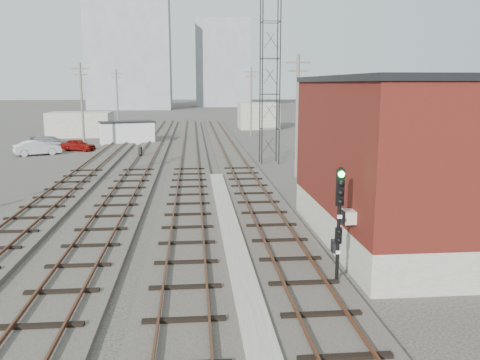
{
  "coord_description": "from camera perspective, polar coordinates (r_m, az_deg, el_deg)",
  "views": [
    {
      "loc": [
        -1.15,
        -9.01,
        6.89
      ],
      "look_at": [
        1.12,
        15.56,
        2.2
      ],
      "focal_mm": 38.0,
      "sensor_mm": 36.0,
      "label": 1
    }
  ],
  "objects": [
    {
      "name": "utility_pole_right_a",
      "position": [
        37.85,
        6.44,
        7.52
      ],
      "size": [
        1.8,
        0.24,
        9.0
      ],
      "color": "#595147",
      "rests_on": "ground"
    },
    {
      "name": "track_right",
      "position": [
        48.63,
        -0.93,
        2.74
      ],
      "size": [
        3.2,
        90.0,
        0.39
      ],
      "color": "#332D28",
      "rests_on": "ground"
    },
    {
      "name": "shed_left",
      "position": [
        70.79,
        -17.48,
        5.98
      ],
      "size": [
        8.0,
        5.0,
        3.2
      ],
      "primitive_type": "cube",
      "color": "gray",
      "rests_on": "ground"
    },
    {
      "name": "shed_right",
      "position": [
        79.81,
        2.05,
        7.24
      ],
      "size": [
        6.0,
        6.0,
        4.0
      ],
      "primitive_type": "cube",
      "color": "gray",
      "rests_on": "ground"
    },
    {
      "name": "lattice_tower",
      "position": [
        44.52,
        3.37,
        11.53
      ],
      "size": [
        1.6,
        1.6,
        15.0
      ],
      "color": "black",
      "rests_on": "ground"
    },
    {
      "name": "signal_mast",
      "position": [
        17.44,
        11.08,
        -4.14
      ],
      "size": [
        0.4,
        0.41,
        4.17
      ],
      "color": "gray",
      "rests_on": "ground"
    },
    {
      "name": "utility_pole_left_c",
      "position": [
        79.85,
        -13.62,
        8.96
      ],
      "size": [
        1.8,
        0.24,
        9.0
      ],
      "color": "#595147",
      "rests_on": "ground"
    },
    {
      "name": "car_red",
      "position": [
        55.64,
        -17.7,
        3.78
      ],
      "size": [
        3.9,
        2.74,
        1.23
      ],
      "primitive_type": "imported",
      "rotation": [
        0.0,
        0.0,
        1.18
      ],
      "color": "maroon",
      "rests_on": "ground"
    },
    {
      "name": "track_left",
      "position": [
        49.21,
        -15.02,
        2.47
      ],
      "size": [
        3.2,
        90.0,
        0.39
      ],
      "color": "#332D28",
      "rests_on": "ground"
    },
    {
      "name": "brick_building",
      "position": [
        22.96,
        16.92,
        2.13
      ],
      "size": [
        6.54,
        12.2,
        7.22
      ],
      "color": "gray",
      "rests_on": "ground"
    },
    {
      "name": "platform_curb",
      "position": [
        24.04,
        -1.14,
        -5.57
      ],
      "size": [
        0.9,
        28.0,
        0.26
      ],
      "primitive_type": "cube",
      "color": "gray",
      "rests_on": "ground"
    },
    {
      "name": "track_mid_right",
      "position": [
        48.49,
        -5.65,
        2.66
      ],
      "size": [
        3.2,
        90.0,
        0.39
      ],
      "color": "#332D28",
      "rests_on": "ground"
    },
    {
      "name": "car_silver",
      "position": [
        53.53,
        -21.8,
        3.37
      ],
      "size": [
        4.61,
        3.26,
        1.44
      ],
      "primitive_type": "imported",
      "rotation": [
        0.0,
        0.0,
        2.01
      ],
      "color": "#B8BBC0",
      "rests_on": "ground"
    },
    {
      "name": "ground",
      "position": [
        69.37,
        -4.33,
        5.03
      ],
      "size": [
        320.0,
        320.0,
        0.0
      ],
      "primitive_type": "plane",
      "color": "#282621",
      "rests_on": "ground"
    },
    {
      "name": "track_mid_left",
      "position": [
        48.69,
        -10.37,
        2.57
      ],
      "size": [
        3.2,
        90.0,
        0.39
      ],
      "color": "#332D28",
      "rests_on": "ground"
    },
    {
      "name": "car_grey",
      "position": [
        58.43,
        -20.4,
        3.96
      ],
      "size": [
        4.58,
        1.98,
        1.31
      ],
      "primitive_type": "imported",
      "rotation": [
        0.0,
        0.0,
        1.54
      ],
      "color": "slate",
      "rests_on": "ground"
    },
    {
      "name": "switch_stand",
      "position": [
        48.78,
        -11.14,
        3.14
      ],
      "size": [
        0.38,
        0.38,
        1.25
      ],
      "rotation": [
        0.0,
        0.0,
        -0.38
      ],
      "color": "black",
      "rests_on": "ground"
    },
    {
      "name": "utility_pole_left_b",
      "position": [
        55.23,
        -17.32,
        8.11
      ],
      "size": [
        1.8,
        0.24,
        9.0
      ],
      "color": "#595147",
      "rests_on": "ground"
    },
    {
      "name": "apartment_right",
      "position": [
        159.39,
        -2.04,
        12.95
      ],
      "size": [
        16.0,
        12.0,
        26.0
      ],
      "primitive_type": "cube",
      "color": "gray",
      "rests_on": "ground"
    },
    {
      "name": "apartment_left",
      "position": [
        145.22,
        -12.3,
        13.72
      ],
      "size": [
        22.0,
        14.0,
        30.0
      ],
      "primitive_type": "cube",
      "color": "gray",
      "rests_on": "ground"
    },
    {
      "name": "utility_pole_right_b",
      "position": [
        67.48,
        1.24,
        8.98
      ],
      "size": [
        1.8,
        0.24,
        9.0
      ],
      "color": "#595147",
      "rests_on": "ground"
    },
    {
      "name": "site_trailer",
      "position": [
        60.73,
        -12.57,
        5.24
      ],
      "size": [
        6.71,
        4.35,
        2.61
      ],
      "rotation": [
        0.0,
        0.0,
        0.29
      ],
      "color": "silver",
      "rests_on": "ground"
    }
  ]
}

